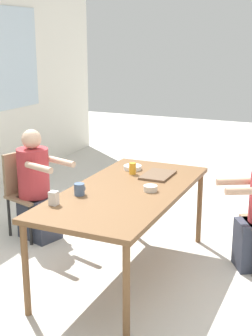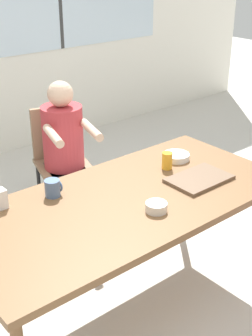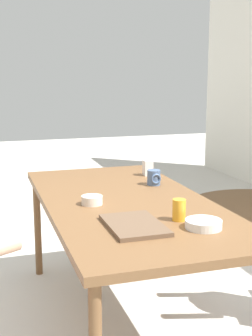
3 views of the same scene
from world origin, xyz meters
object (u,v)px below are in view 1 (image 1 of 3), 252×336
juice_glass (132,168)px  milk_carton_small (54,198)px  person_woman_green_shirt (36,190)px  bowl_white_shallow (150,188)px  bowl_cereal (133,167)px  coffee_mug (79,189)px  chair_for_woman_green_shirt (26,186)px

juice_glass → milk_carton_small: (-0.99, 0.21, 0.00)m
juice_glass → milk_carton_small: size_ratio=0.99×
person_woman_green_shirt → bowl_white_shallow: person_woman_green_shirt is taller
person_woman_green_shirt → bowl_cereal: size_ratio=6.61×
milk_carton_small → bowl_cereal: 1.14m
coffee_mug → bowl_cereal: size_ratio=0.56×
person_woman_green_shirt → milk_carton_small: (-0.89, -0.79, 0.31)m
bowl_white_shallow → bowl_cereal: bowl_white_shallow is taller
coffee_mug → chair_for_woman_green_shirt: bearing=56.9°
chair_for_woman_green_shirt → milk_carton_small: bearing=61.6°
chair_for_woman_green_shirt → coffee_mug: bearing=73.1°
coffee_mug → bowl_white_shallow: (0.32, -0.48, -0.02)m
coffee_mug → juice_glass: 0.73m
juice_glass → chair_for_woman_green_shirt: bearing=92.9°
juice_glass → milk_carton_small: same height
coffee_mug → milk_carton_small: milk_carton_small is taller
chair_for_woman_green_shirt → coffee_mug: (-0.66, -1.01, 0.30)m
coffee_mug → juice_glass: size_ratio=0.91×
person_woman_green_shirt → milk_carton_small: person_woman_green_shirt is taller
coffee_mug → juice_glass: juice_glass is taller
person_woman_green_shirt → coffee_mug: bearing=70.4°
juice_glass → bowl_white_shallow: size_ratio=0.92×
milk_carton_small → bowl_white_shallow: size_ratio=0.93×
milk_carton_small → bowl_white_shallow: (0.59, -0.54, -0.03)m
milk_carton_small → bowl_cereal: size_ratio=0.62×
chair_for_woman_green_shirt → juice_glass: bearing=109.1°
milk_carton_small → bowl_white_shallow: 0.80m
chair_for_woman_green_shirt → bowl_white_shallow: bearing=93.3°
chair_for_woman_green_shirt → juice_glass: 1.19m
chair_for_woman_green_shirt → bowl_white_shallow: size_ratio=7.52×
coffee_mug → juice_glass: bearing=-11.5°
chair_for_woman_green_shirt → coffee_mug: 1.24m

